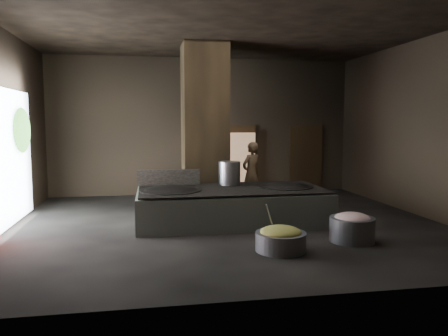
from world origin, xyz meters
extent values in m
cube|color=black|center=(0.00, 0.00, -0.05)|extent=(10.00, 9.00, 0.10)
cube|color=black|center=(0.00, 0.00, 4.55)|extent=(10.00, 9.00, 0.10)
cube|color=black|center=(0.00, 4.55, 2.25)|extent=(10.00, 0.10, 4.50)
cube|color=black|center=(0.00, -4.55, 2.25)|extent=(10.00, 0.10, 4.50)
cube|color=black|center=(5.05, 0.00, 2.25)|extent=(0.10, 9.00, 4.50)
cube|color=black|center=(-0.30, 1.90, 2.25)|extent=(1.20, 1.20, 4.50)
cube|color=#9DAE9C|center=(0.10, 0.06, 0.39)|extent=(4.48, 2.19, 0.77)
cube|color=black|center=(0.10, 0.06, 0.82)|extent=(4.35, 2.09, 0.03)
ellipsoid|color=black|center=(-1.35, 0.01, 0.75)|extent=(1.40, 1.40, 0.39)
cylinder|color=black|center=(-1.35, 0.01, 0.82)|extent=(1.43, 1.43, 0.05)
ellipsoid|color=black|center=(1.45, 0.11, 0.75)|extent=(1.30, 1.30, 0.37)
cylinder|color=black|center=(1.45, 0.11, 0.82)|extent=(1.33, 1.33, 0.05)
cylinder|color=#9A9DA1|center=(0.15, 0.61, 1.13)|extent=(0.54, 0.54, 0.58)
cube|color=black|center=(-1.35, 0.81, 1.03)|extent=(1.55, 0.08, 0.39)
imported|color=olive|center=(1.13, 2.34, 0.91)|extent=(0.79, 0.71, 1.82)
cylinder|color=slate|center=(0.56, -2.37, 0.17)|extent=(1.24, 1.24, 0.35)
ellipsoid|color=#769A4A|center=(0.56, -2.37, 0.35)|extent=(0.78, 0.78, 0.24)
cylinder|color=#9A9DA1|center=(0.41, -2.22, 0.55)|extent=(0.30, 0.27, 0.67)
cylinder|color=slate|center=(2.17, -2.00, 0.25)|extent=(1.01, 1.01, 0.49)
ellipsoid|color=#D5827F|center=(2.17, -2.00, 0.45)|extent=(0.74, 0.74, 0.28)
cube|color=black|center=(1.20, 4.45, 1.10)|extent=(1.18, 0.08, 2.38)
cube|color=#8C6647|center=(1.30, 4.24, 1.05)|extent=(0.84, 0.04, 1.99)
cube|color=black|center=(3.60, 4.45, 1.10)|extent=(1.18, 0.08, 2.38)
cube|color=#8C6647|center=(3.47, 4.62, 1.05)|extent=(0.87, 0.04, 2.05)
cube|color=white|center=(-4.95, 0.20, 1.60)|extent=(0.04, 4.20, 3.10)
ellipsoid|color=#194714|center=(-4.85, 1.30, 2.20)|extent=(0.28, 1.10, 1.10)
camera|label=1|loc=(-1.88, -10.01, 2.39)|focal=35.00mm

